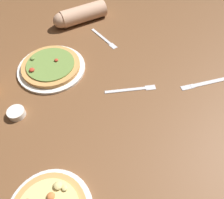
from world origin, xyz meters
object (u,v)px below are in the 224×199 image
(ramekin_butter, at_px, (16,113))
(fork_spare, at_px, (104,39))
(knife_right, at_px, (204,83))
(pizza_plate_far, at_px, (51,67))
(diner_arm, at_px, (78,15))
(fork_left, at_px, (132,89))

(ramekin_butter, bearing_deg, fork_spare, 22.00)
(knife_right, height_order, fork_spare, same)
(knife_right, relative_size, fork_spare, 1.06)
(fork_spare, bearing_deg, pizza_plate_far, -170.15)
(fork_spare, height_order, diner_arm, diner_arm)
(knife_right, relative_size, diner_arm, 0.70)
(fork_left, bearing_deg, ramekin_butter, 162.79)
(pizza_plate_far, relative_size, fork_spare, 1.52)
(fork_left, relative_size, diner_arm, 0.68)
(ramekin_butter, distance_m, fork_left, 0.48)
(fork_left, bearing_deg, pizza_plate_far, 128.13)
(pizza_plate_far, distance_m, fork_left, 0.38)
(ramekin_butter, height_order, diner_arm, diner_arm)
(pizza_plate_far, relative_size, fork_left, 1.48)
(fork_spare, bearing_deg, fork_left, -102.97)
(knife_right, xyz_separation_m, diner_arm, (-0.24, 0.71, 0.04))
(pizza_plate_far, height_order, fork_spare, pizza_plate_far)
(knife_right, xyz_separation_m, fork_spare, (-0.20, 0.50, 0.00))
(fork_left, height_order, knife_right, same)
(pizza_plate_far, xyz_separation_m, knife_right, (0.52, -0.45, -0.01))
(pizza_plate_far, height_order, knife_right, pizza_plate_far)
(fork_left, xyz_separation_m, fork_spare, (0.08, 0.36, 0.00))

